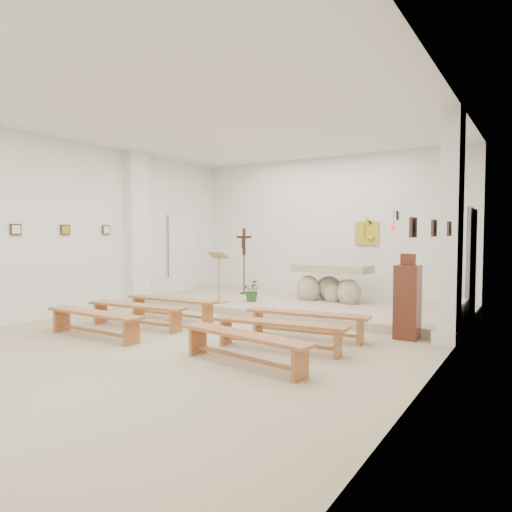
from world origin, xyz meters
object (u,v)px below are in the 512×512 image
Objects in this scene: crucifix_stand at (244,256)px; lectern at (219,277)px; bench_right_front at (307,319)px; bench_left_second at (136,310)px; bench_left_front at (171,303)px; bench_right_third at (244,341)px; bench_right_second at (279,329)px; bench_left_third at (94,318)px; altar at (331,286)px; donation_pedestal at (407,301)px.

lectern is at bearing -63.82° from crucifix_stand.
bench_right_front and bench_left_second have the same top height.
bench_left_front and bench_right_third have the same top height.
bench_right_second is (3.14, -3.79, -0.77)m from crucifix_stand.
bench_right_third is (-0.00, -0.88, 0.00)m from bench_right_second.
bench_left_second is 2.86m from bench_right_second.
bench_right_second is at bearing -37.59° from crucifix_stand.
bench_left_third is at bearing -172.10° from bench_right_third.
altar is 3.94m from bench_right_second.
altar is 1.52× the size of lectern.
altar reaches higher than bench_left_third.
bench_left_second is at bearing 90.53° from bench_left_third.
crucifix_stand reaches higher than lectern.
altar is 3.58m from bench_left_front.
altar is 0.87× the size of bench_right_front.
crucifix_stand is 4.75m from bench_left_third.
lectern is 4.22m from bench_right_third.
bench_left_front is at bearing -168.65° from donation_pedestal.
crucifix_stand is 3.88m from bench_left_second.
lectern is at bearing -138.73° from altar.
bench_left_second is 1.01× the size of bench_left_third.
bench_right_third is (3.14, -4.67, -0.77)m from crucifix_stand.
bench_right_second is (2.78, -2.27, -0.40)m from lectern.
crucifix_stand is at bearing 98.00° from lectern.
bench_left_second and bench_right_third have the same top height.
donation_pedestal is at bearing 16.75° from bench_left_second.
altar is at bearing 33.70° from lectern.
lectern is at bearing 146.57° from bench_right_front.
crucifix_stand is at bearing 93.96° from bench_left_third.
bench_right_third is at bearing -22.58° from bench_left_second.
altar is at bearing 14.01° from crucifix_stand.
lectern is 0.57× the size of bench_right_front.
lectern is at bearing 82.55° from bench_left_second.
bench_left_front is at bearing 90.53° from bench_left_third.
bench_right_front is at bearing 11.79° from bench_left_second.
altar is at bearing 94.51° from bench_right_second.
bench_right_third is at bearing -97.99° from bench_right_second.
bench_right_front is at bearing 82.01° from bench_right_second.
bench_right_front is at bearing -30.01° from crucifix_stand.
bench_right_second is at bearing -5.39° from bench_left_second.
donation_pedestal is 2.94m from bench_right_third.
crucifix_stand reaches higher than bench_right_third.
donation_pedestal is (4.48, -2.08, -0.50)m from crucifix_stand.
donation_pedestal is at bearing 70.52° from bench_right_third.
lectern is 0.57× the size of bench_left_second.
altar is 1.30× the size of donation_pedestal.
bench_left_second is at bearing -169.69° from bench_right_front.
lectern is 0.58× the size of bench_left_third.
donation_pedestal is 1.60m from bench_right_front.
bench_left_third is (-4.20, -2.60, -0.28)m from donation_pedestal.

